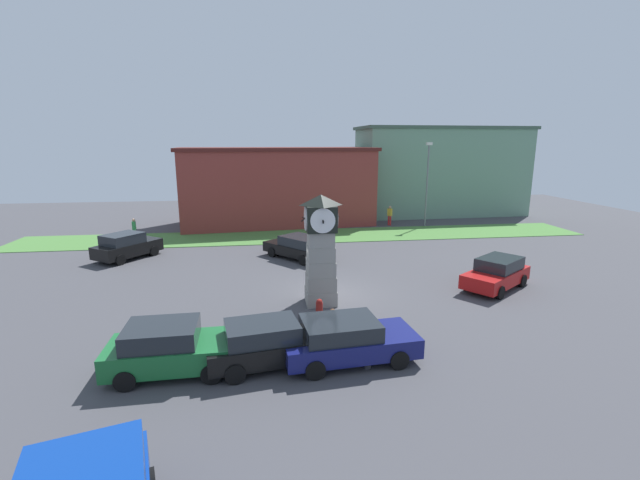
# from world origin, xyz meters

# --- Properties ---
(ground_plane) EXTENTS (72.81, 72.81, 0.00)m
(ground_plane) POSITION_xyz_m (0.00, 0.00, 0.00)
(ground_plane) COLOR #424247
(clock_tower) EXTENTS (1.70, 1.74, 4.98)m
(clock_tower) POSITION_xyz_m (-0.53, -1.01, 2.53)
(clock_tower) COLOR gray
(clock_tower) RESTS_ON ground_plane
(bollard_near_tower) EXTENTS (0.24, 0.24, 1.14)m
(bollard_near_tower) POSITION_xyz_m (0.20, -6.97, 0.58)
(bollard_near_tower) COLOR #333338
(bollard_near_tower) RESTS_ON ground_plane
(bollard_mid_row) EXTENTS (0.28, 0.28, 1.04)m
(bollard_mid_row) POSITION_xyz_m (-0.38, -5.54, 0.53)
(bollard_mid_row) COLOR brown
(bollard_mid_row) RESTS_ON ground_plane
(bollard_far_row) EXTENTS (0.25, 0.25, 1.05)m
(bollard_far_row) POSITION_xyz_m (-0.54, -4.37, 0.53)
(bollard_far_row) COLOR brown
(bollard_far_row) RESTS_ON ground_plane
(bollard_end_row) EXTENTS (0.29, 0.29, 0.92)m
(bollard_end_row) POSITION_xyz_m (-0.85, -2.91, 0.46)
(bollard_end_row) COLOR maroon
(bollard_end_row) RESTS_ON ground_plane
(car_navy_sedan) EXTENTS (4.06, 2.14, 1.62)m
(car_navy_sedan) POSITION_xyz_m (-6.08, -6.35, 0.82)
(car_navy_sedan) COLOR #19602D
(car_navy_sedan) RESTS_ON ground_plane
(car_near_tower) EXTENTS (4.43, 2.37, 1.51)m
(car_near_tower) POSITION_xyz_m (-2.95, -6.33, 0.77)
(car_near_tower) COLOR black
(car_near_tower) RESTS_ON ground_plane
(car_by_building) EXTENTS (4.65, 2.41, 1.47)m
(car_by_building) POSITION_xyz_m (-0.38, -6.37, 0.75)
(car_by_building) COLOR navy
(car_by_building) RESTS_ON ground_plane
(car_far_lot) EXTENTS (4.40, 4.76, 1.45)m
(car_far_lot) POSITION_xyz_m (-0.86, 6.83, 0.75)
(car_far_lot) COLOR black
(car_far_lot) RESTS_ON ground_plane
(car_silver_hatch) EXTENTS (3.86, 4.31, 1.65)m
(car_silver_hatch) POSITION_xyz_m (-11.62, 8.19, 0.83)
(car_silver_hatch) COLOR black
(car_silver_hatch) RESTS_ON ground_plane
(car_end_of_row) EXTENTS (4.37, 3.83, 1.55)m
(car_end_of_row) POSITION_xyz_m (8.50, -0.17, 0.78)
(car_end_of_row) COLOR #A51111
(car_end_of_row) RESTS_ON ground_plane
(pedestrian_near_bench) EXTENTS (0.43, 0.46, 1.72)m
(pedestrian_near_bench) POSITION_xyz_m (8.08, 16.90, 0.99)
(pedestrian_near_bench) COLOR red
(pedestrian_near_bench) RESTS_ON ground_plane
(pedestrian_crossing_lot) EXTENTS (0.30, 0.43, 1.68)m
(pedestrian_crossing_lot) POSITION_xyz_m (-12.59, 13.47, 0.96)
(pedestrian_crossing_lot) COLOR gold
(pedestrian_crossing_lot) RESTS_ON ground_plane
(street_lamp_far_side) EXTENTS (0.50, 0.24, 7.21)m
(street_lamp_far_side) POSITION_xyz_m (11.05, 16.08, 4.11)
(street_lamp_far_side) COLOR slate
(street_lamp_far_side) RESTS_ON ground_plane
(warehouse_blue_far) EXTENTS (17.52, 8.35, 6.76)m
(warehouse_blue_far) POSITION_xyz_m (-1.71, 19.00, 3.39)
(warehouse_blue_far) COLOR maroon
(warehouse_blue_far) RESTS_ON ground_plane
(storefront_low_left) EXTENTS (17.04, 7.01, 8.72)m
(storefront_low_left) POSITION_xyz_m (14.98, 22.55, 4.37)
(storefront_low_left) COLOR gray
(storefront_low_left) RESTS_ON ground_plane
(grass_verge_far) EXTENTS (43.69, 5.14, 0.04)m
(grass_verge_far) POSITION_xyz_m (0.38, 13.35, 0.02)
(grass_verge_far) COLOR #477A38
(grass_verge_far) RESTS_ON ground_plane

